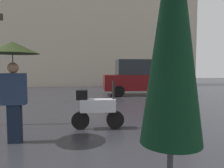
{
  "coord_description": "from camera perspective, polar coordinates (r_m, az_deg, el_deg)",
  "views": [
    {
      "loc": [
        0.51,
        -2.27,
        1.57
      ],
      "look_at": [
        1.31,
        5.83,
        0.96
      ],
      "focal_mm": 34.6,
      "sensor_mm": 36.0,
      "label": 1
    }
  ],
  "objects": [
    {
      "name": "folded_patio_umbrella_near",
      "position": [
        1.31,
        15.73,
        11.31
      ],
      "size": [
        0.38,
        0.38,
        2.49
      ],
      "color": "black",
      "rests_on": "ground"
    },
    {
      "name": "pedestrian_with_umbrella",
      "position": [
        4.88,
        -24.74,
        5.25
      ],
      "size": [
        1.08,
        1.08,
        2.1
      ],
      "rotation": [
        0.0,
        0.0,
        4.92
      ],
      "color": "black",
      "rests_on": "ground"
    },
    {
      "name": "parked_scooter",
      "position": [
        5.56,
        -4.21,
        -6.25
      ],
      "size": [
        1.35,
        0.32,
        1.23
      ],
      "rotation": [
        0.0,
        0.0,
        0.24
      ],
      "color": "black",
      "rests_on": "ground"
    },
    {
      "name": "parked_car_left",
      "position": [
        12.65,
        7.34,
        1.72
      ],
      "size": [
        4.34,
        1.92,
        2.04
      ],
      "rotation": [
        0.0,
        0.0,
        3.02
      ],
      "color": "#590C0F",
      "rests_on": "ground"
    }
  ]
}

